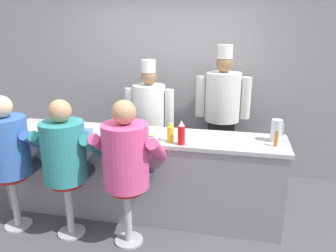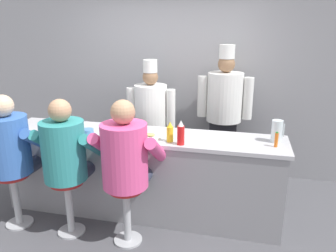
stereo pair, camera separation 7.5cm
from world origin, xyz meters
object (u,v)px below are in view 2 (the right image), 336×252
(diner_seated_blue, at_px, (11,148))
(water_pitcher_clear, at_px, (277,131))
(ketchup_bottle_red, at_px, (181,133))
(coffee_mug_blue, at_px, (61,125))
(diner_seated_pink, at_px, (126,158))
(hot_sauce_bottle_orange, at_px, (276,140))
(cereal_bowl, at_px, (88,132))
(cook_in_whites_near, at_px, (151,118))
(diner_seated_teal, at_px, (66,153))
(cook_in_whites_far, at_px, (224,109))
(breakfast_plate, at_px, (150,136))
(mustard_bottle_yellow, at_px, (170,132))
(coffee_mug_white, at_px, (22,127))

(diner_seated_blue, bearing_deg, water_pitcher_clear, 12.78)
(ketchup_bottle_red, distance_m, coffee_mug_blue, 1.44)
(diner_seated_pink, bearing_deg, hot_sauce_bottle_orange, 18.16)
(cereal_bowl, height_order, diner_seated_blue, diner_seated_blue)
(coffee_mug_blue, xyz_separation_m, cook_in_whites_near, (0.82, 0.82, -0.08))
(ketchup_bottle_red, bearing_deg, diner_seated_teal, -164.66)
(water_pitcher_clear, distance_m, diner_seated_teal, 2.12)
(hot_sauce_bottle_orange, xyz_separation_m, cook_in_whites_far, (-0.59, 1.17, -0.01))
(diner_seated_blue, xyz_separation_m, diner_seated_teal, (0.63, -0.00, -0.00))
(breakfast_plate, xyz_separation_m, diner_seated_teal, (-0.74, -0.44, -0.10))
(mustard_bottle_yellow, xyz_separation_m, breakfast_plate, (-0.23, 0.08, -0.08))
(ketchup_bottle_red, relative_size, mustard_bottle_yellow, 1.18)
(diner_seated_teal, height_order, cook_in_whites_near, cook_in_whites_near)
(cook_in_whites_near, bearing_deg, breakfast_plate, -74.03)
(coffee_mug_white, height_order, diner_seated_pink, diner_seated_pink)
(cereal_bowl, height_order, cook_in_whites_near, cook_in_whites_near)
(breakfast_plate, bearing_deg, diner_seated_pink, -104.04)
(ketchup_bottle_red, bearing_deg, hot_sauce_bottle_orange, 9.49)
(mustard_bottle_yellow, distance_m, diner_seated_teal, 1.05)
(hot_sauce_bottle_orange, height_order, water_pitcher_clear, water_pitcher_clear)
(coffee_mug_blue, height_order, diner_seated_teal, diner_seated_teal)
(breakfast_plate, bearing_deg, coffee_mug_white, -175.28)
(diner_seated_teal, bearing_deg, diner_seated_blue, 179.95)
(diner_seated_teal, relative_size, cook_in_whites_far, 0.77)
(diner_seated_blue, xyz_separation_m, cook_in_whites_near, (1.12, 1.31, 0.04))
(ketchup_bottle_red, height_order, diner_seated_teal, diner_seated_teal)
(mustard_bottle_yellow, distance_m, diner_seated_blue, 1.65)
(mustard_bottle_yellow, height_order, diner_seated_blue, diner_seated_blue)
(mustard_bottle_yellow, xyz_separation_m, cook_in_whites_near, (-0.48, 0.95, -0.13))
(breakfast_plate, distance_m, cook_in_whites_near, 0.91)
(mustard_bottle_yellow, distance_m, cook_in_whites_far, 1.34)
(water_pitcher_clear, bearing_deg, diner_seated_pink, -156.63)
(coffee_mug_blue, bearing_deg, diner_seated_teal, -55.69)
(mustard_bottle_yellow, height_order, cook_in_whites_far, cook_in_whites_far)
(cook_in_whites_far, bearing_deg, ketchup_bottle_red, -103.90)
(cook_in_whites_far, bearing_deg, coffee_mug_blue, -147.14)
(mustard_bottle_yellow, xyz_separation_m, hot_sauce_bottle_orange, (1.04, 0.09, -0.02))
(cereal_bowl, relative_size, cook_in_whites_far, 0.07)
(breakfast_plate, relative_size, coffee_mug_blue, 1.72)
(ketchup_bottle_red, bearing_deg, breakfast_plate, 159.03)
(diner_seated_teal, relative_size, cook_in_whites_near, 0.85)
(cereal_bowl, bearing_deg, ketchup_bottle_red, -4.58)
(ketchup_bottle_red, relative_size, water_pitcher_clear, 1.09)
(cook_in_whites_near, relative_size, cook_in_whites_far, 0.90)
(breakfast_plate, xyz_separation_m, cereal_bowl, (-0.69, -0.05, 0.01))
(cereal_bowl, distance_m, cook_in_whites_near, 1.03)
(breakfast_plate, relative_size, coffee_mug_white, 1.79)
(cook_in_whites_near, distance_m, cook_in_whites_far, 0.99)
(cereal_bowl, xyz_separation_m, cook_in_whites_far, (1.38, 1.24, 0.04))
(diner_seated_teal, distance_m, cook_in_whites_far, 2.16)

